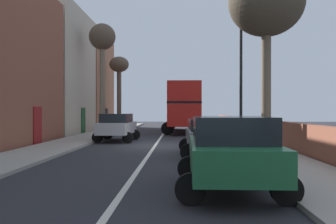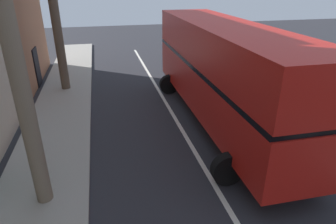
% 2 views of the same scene
% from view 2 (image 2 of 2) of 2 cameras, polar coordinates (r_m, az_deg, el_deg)
% --- Properties ---
extents(double_decker_bus, '(3.63, 11.38, 4.06)m').
position_cam_2_polar(double_decker_bus, '(11.73, 10.67, 8.36)').
color(double_decker_bus, red).
rests_on(double_decker_bus, ground).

